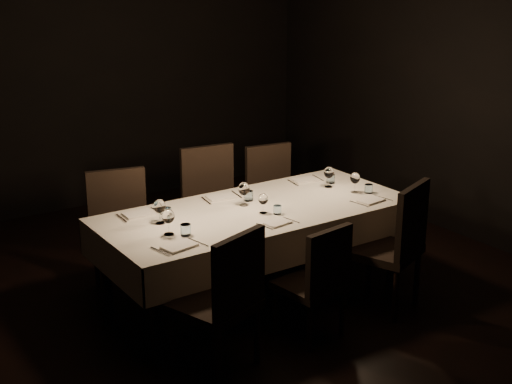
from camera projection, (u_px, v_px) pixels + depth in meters
room at (256, 118)px, 5.44m from camera, size 5.01×6.01×3.01m
dining_table at (256, 217)px, 5.69m from camera, size 2.52×1.12×0.76m
chair_near_left at (225, 296)px, 4.65m from camera, size 0.61×0.61×1.01m
place_setting_near_left at (176, 228)px, 5.03m from camera, size 0.36×0.41×0.19m
chair_near_center at (318, 277)px, 5.07m from camera, size 0.47×0.47×0.88m
place_setting_near_center at (271, 209)px, 5.47m from camera, size 0.30×0.39×0.16m
chair_near_right at (395, 241)px, 5.52m from camera, size 0.65×0.65×1.05m
place_setting_near_right at (363, 187)px, 5.98m from camera, size 0.33×0.40×0.18m
chair_far_left at (121, 227)px, 5.86m from camera, size 0.59×0.59×1.01m
place_setting_far_left at (155, 210)px, 5.40m from camera, size 0.34×0.41×0.19m
chair_far_center at (213, 201)px, 6.45m from camera, size 0.57×0.57×1.05m
place_setting_far_center at (238, 193)px, 5.80m from camera, size 0.36×0.41×0.19m
chair_far_right at (274, 192)px, 6.81m from camera, size 0.53×0.53×0.98m
place_setting_far_right at (322, 176)px, 6.27m from camera, size 0.34×0.41×0.18m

